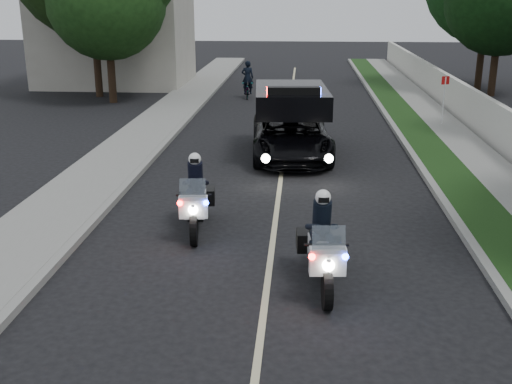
% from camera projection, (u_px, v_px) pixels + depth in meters
% --- Properties ---
extents(ground, '(120.00, 120.00, 0.00)m').
position_uv_depth(ground, '(264.00, 310.00, 10.28)').
color(ground, black).
rests_on(ground, ground).
extents(curb_right, '(0.20, 60.00, 0.15)m').
position_uv_depth(curb_right, '(414.00, 158.00, 19.47)').
color(curb_right, gray).
rests_on(curb_right, ground).
extents(grass_verge, '(1.20, 60.00, 0.16)m').
position_uv_depth(grass_verge, '(437.00, 158.00, 19.42)').
color(grass_verge, '#193814').
rests_on(grass_verge, ground).
extents(sidewalk_right, '(1.40, 60.00, 0.16)m').
position_uv_depth(sidewalk_right, '(479.00, 159.00, 19.32)').
color(sidewalk_right, gray).
rests_on(sidewalk_right, ground).
extents(curb_left, '(0.20, 60.00, 0.15)m').
position_uv_depth(curb_left, '(157.00, 153.00, 20.05)').
color(curb_left, gray).
rests_on(curb_left, ground).
extents(sidewalk_left, '(2.00, 60.00, 0.16)m').
position_uv_depth(sidewalk_left, '(123.00, 152.00, 20.12)').
color(sidewalk_left, gray).
rests_on(sidewalk_left, ground).
extents(building_far, '(8.00, 6.00, 7.00)m').
position_uv_depth(building_far, '(114.00, 21.00, 34.61)').
color(building_far, '#A8A396').
rests_on(building_far, ground).
extents(lane_marking, '(0.12, 50.00, 0.01)m').
position_uv_depth(lane_marking, '(283.00, 158.00, 19.78)').
color(lane_marking, '#BFB78C').
rests_on(lane_marking, ground).
extents(police_moto_left, '(0.94, 2.10, 1.73)m').
position_uv_depth(police_moto_left, '(197.00, 230.00, 13.76)').
color(police_moto_left, silver).
rests_on(police_moto_left, ground).
extents(police_moto_right, '(0.88, 2.12, 1.76)m').
position_uv_depth(police_moto_right, '(321.00, 285.00, 11.17)').
color(police_moto_right, silver).
rests_on(police_moto_right, ground).
extents(police_suv, '(2.78, 5.37, 2.54)m').
position_uv_depth(police_suv, '(291.00, 156.00, 19.95)').
color(police_suv, black).
rests_on(police_suv, ground).
extents(bicycle, '(0.65, 1.60, 0.82)m').
position_uv_depth(bicycle, '(248.00, 98.00, 30.99)').
color(bicycle, black).
rests_on(bicycle, ground).
extents(cyclist, '(0.62, 0.45, 1.63)m').
position_uv_depth(cyclist, '(248.00, 98.00, 30.99)').
color(cyclist, black).
rests_on(cyclist, ground).
extents(sign_post, '(0.39, 0.39, 2.04)m').
position_uv_depth(sign_post, '(441.00, 127.00, 24.27)').
color(sign_post, red).
rests_on(sign_post, ground).
extents(tree_right_d, '(7.80, 7.80, 10.98)m').
position_uv_depth(tree_right_d, '(477.00, 89.00, 33.77)').
color(tree_right_d, '#164317').
rests_on(tree_right_d, ground).
extents(tree_right_e, '(6.73, 6.73, 9.19)m').
position_uv_depth(tree_right_e, '(491.00, 96.00, 31.65)').
color(tree_right_e, black).
rests_on(tree_right_e, ground).
extents(tree_left_near, '(5.64, 5.64, 9.18)m').
position_uv_depth(tree_left_near, '(114.00, 102.00, 29.76)').
color(tree_left_near, '#1D4416').
rests_on(tree_left_near, ground).
extents(tree_left_far, '(10.12, 10.12, 12.73)m').
position_uv_depth(tree_left_far, '(100.00, 96.00, 31.46)').
color(tree_left_far, '#1A3510').
rests_on(tree_left_far, ground).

